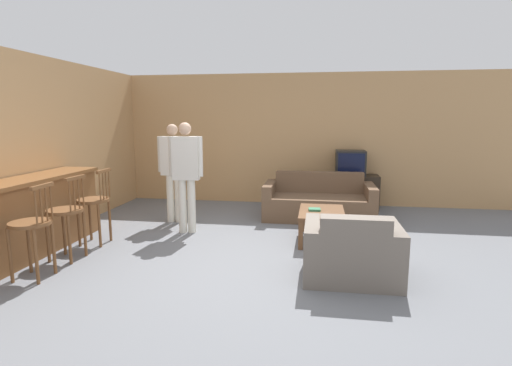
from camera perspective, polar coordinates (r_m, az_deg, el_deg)
The scene contains 15 objects.
ground_plane at distance 4.85m, azimuth 0.86°, elevation -11.62°, with size 24.00×24.00×0.00m, color slate.
wall_back at distance 8.11m, azimuth 4.41°, elevation 6.23°, with size 9.40×0.08×2.60m.
wall_left at distance 6.99m, azimuth -25.37°, elevation 4.88°, with size 0.08×8.59×2.60m.
bar_counter at distance 5.75m, azimuth -30.09°, elevation -4.35°, with size 0.55×2.52×0.99m.
bar_chair_near at distance 4.93m, azimuth -29.39°, elevation -5.73°, with size 0.44×0.44×1.04m.
bar_chair_mid at distance 5.39m, azimuth -25.49°, elevation -4.21°, with size 0.44×0.44×1.04m.
bar_chair_far at distance 5.91m, azimuth -22.07°, elevation -2.86°, with size 0.44×0.44×1.04m.
couch_far at distance 7.03m, azimuth 8.95°, elevation -2.74°, with size 1.87×0.92×0.77m.
armchair_near at distance 4.51m, azimuth 13.50°, elevation -9.71°, with size 1.02×0.87×0.75m.
coffee_table at distance 5.72m, azimuth 9.36°, elevation -4.59°, with size 0.63×0.94×0.43m.
tv_unit at distance 7.90m, azimuth 13.17°, elevation -1.20°, with size 1.08×0.47×0.65m.
tv at distance 7.81m, azimuth 13.33°, elevation 2.83°, with size 0.55×0.47×0.47m.
book_on_table at distance 5.72m, azimuth 8.36°, elevation -3.76°, with size 0.17×0.16×0.03m.
person_by_window at distance 6.71m, azimuth -11.73°, elevation 2.27°, with size 0.51×0.19×1.63m.
person_by_counter at distance 6.04m, azimuth -9.96°, elevation 1.75°, with size 0.51×0.20×1.66m.
Camera 1 is at (0.62, -4.48, 1.73)m, focal length 28.00 mm.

